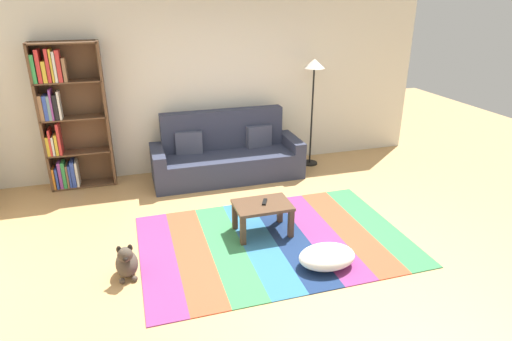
# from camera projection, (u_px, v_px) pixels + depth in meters

# --- Properties ---
(ground_plane) EXTENTS (14.00, 14.00, 0.00)m
(ground_plane) POSITION_uv_depth(u_px,v_px,m) (269.00, 241.00, 5.00)
(ground_plane) COLOR tan
(back_wall) EXTENTS (6.80, 0.10, 2.70)m
(back_wall) POSITION_uv_depth(u_px,v_px,m) (218.00, 83.00, 6.74)
(back_wall) COLOR silver
(back_wall) RESTS_ON ground_plane
(rug) EXTENTS (3.03, 2.03, 0.01)m
(rug) POSITION_uv_depth(u_px,v_px,m) (274.00, 240.00, 5.00)
(rug) COLOR #843370
(rug) RESTS_ON ground_plane
(couch) EXTENTS (2.26, 0.80, 1.00)m
(couch) POSITION_uv_depth(u_px,v_px,m) (227.00, 156.00, 6.65)
(couch) COLOR #2D3347
(couch) RESTS_ON ground_plane
(bookshelf) EXTENTS (0.90, 0.28, 2.07)m
(bookshelf) POSITION_uv_depth(u_px,v_px,m) (66.00, 119.00, 6.04)
(bookshelf) COLOR brown
(bookshelf) RESTS_ON ground_plane
(coffee_table) EXTENTS (0.66, 0.46, 0.38)m
(coffee_table) POSITION_uv_depth(u_px,v_px,m) (262.00, 210.00, 5.05)
(coffee_table) COLOR #513826
(coffee_table) RESTS_ON rug
(pouf) EXTENTS (0.61, 0.43, 0.21)m
(pouf) POSITION_uv_depth(u_px,v_px,m) (327.00, 257.00, 4.49)
(pouf) COLOR white
(pouf) RESTS_ON rug
(dog) EXTENTS (0.22, 0.35, 0.40)m
(dog) POSITION_uv_depth(u_px,v_px,m) (127.00, 262.00, 4.32)
(dog) COLOR #473D33
(dog) RESTS_ON ground_plane
(standing_lamp) EXTENTS (0.32, 0.32, 1.72)m
(standing_lamp) POSITION_uv_depth(u_px,v_px,m) (314.00, 78.00, 6.72)
(standing_lamp) COLOR black
(standing_lamp) RESTS_ON ground_plane
(tv_remote) EXTENTS (0.10, 0.15, 0.02)m
(tv_remote) POSITION_uv_depth(u_px,v_px,m) (265.00, 202.00, 5.04)
(tv_remote) COLOR black
(tv_remote) RESTS_ON coffee_table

